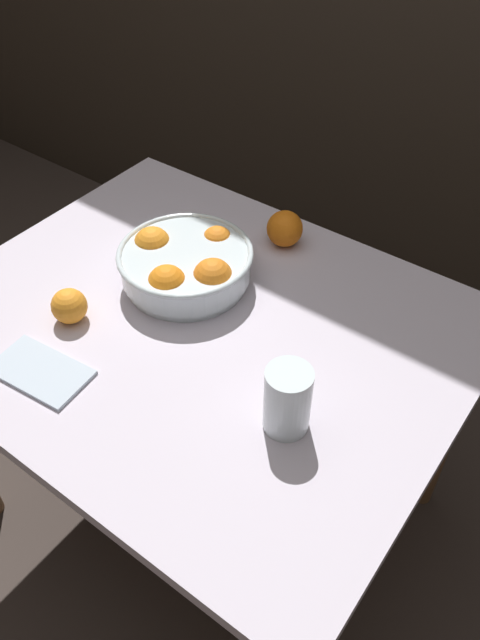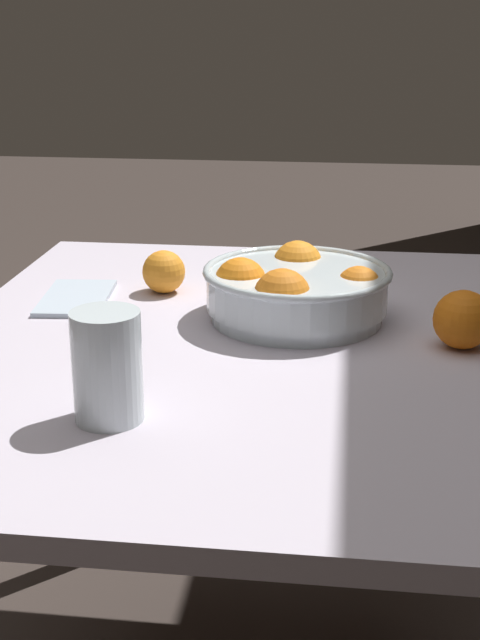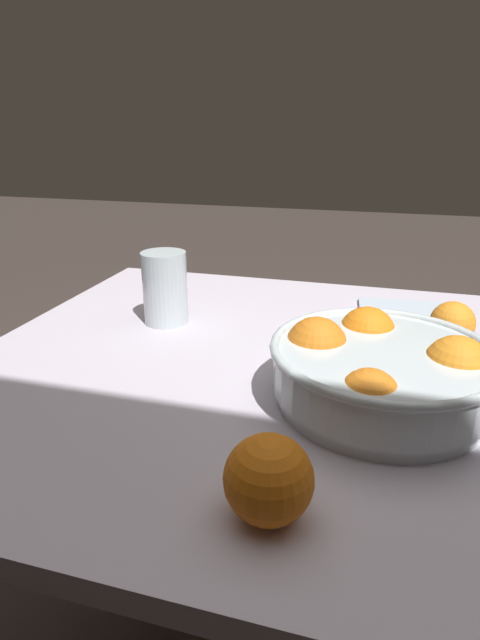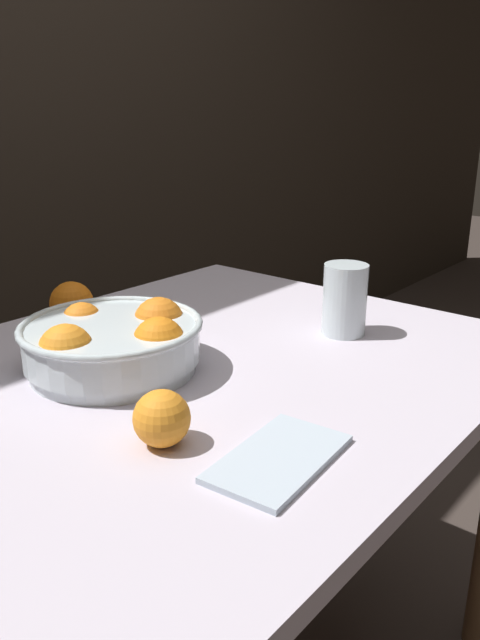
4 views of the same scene
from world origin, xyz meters
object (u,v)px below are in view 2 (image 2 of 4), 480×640
(fruit_bowl, at_px, (295,290))
(orange_loose_near_bowl, at_px, (463,320))
(juice_glass, at_px, (108,373))
(orange_loose_front, at_px, (164,272))

(fruit_bowl, xyz_separation_m, orange_loose_near_bowl, (0.09, 0.24, -0.01))
(fruit_bowl, height_order, juice_glass, juice_glass)
(fruit_bowl, bearing_deg, juice_glass, -26.50)
(orange_loose_near_bowl, height_order, orange_loose_front, orange_loose_near_bowl)
(fruit_bowl, relative_size, orange_loose_front, 3.98)
(fruit_bowl, distance_m, orange_loose_front, 0.25)
(orange_loose_near_bowl, distance_m, orange_loose_front, 0.51)
(orange_loose_front, bearing_deg, orange_loose_near_bowl, 66.37)
(juice_glass, height_order, orange_loose_front, juice_glass)
(orange_loose_near_bowl, bearing_deg, juice_glass, -56.19)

